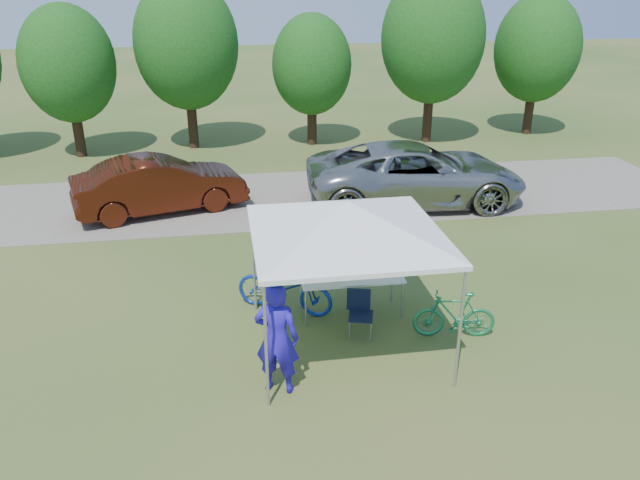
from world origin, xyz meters
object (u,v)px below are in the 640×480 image
object	(u,v)px
minivan	(415,174)
sedan	(160,185)
bike_green	(454,315)
cyclist	(277,338)
folding_table	(351,278)
folding_chair	(360,309)
bike_blue	(285,287)
cooler	(327,269)

from	to	relation	value
minivan	sedan	world-z (taller)	minivan
bike_green	sedan	bearing A→B (deg)	-132.80
cyclist	minivan	distance (m)	9.38
sedan	minivan	bearing A→B (deg)	-109.57
folding_table	folding_chair	bearing A→B (deg)	-89.05
folding_table	bike_blue	world-z (taller)	bike_blue
minivan	sedan	xyz separation A→B (m)	(-7.13, 0.43, -0.09)
cyclist	bike_blue	world-z (taller)	cyclist
bike_green	minivan	world-z (taller)	minivan
cyclist	bike_blue	size ratio (longest dim) A/B	0.96
cooler	sedan	bearing A→B (deg)	119.40
bike_blue	sedan	world-z (taller)	sedan
folding_table	bike_green	size ratio (longest dim) A/B	1.32
folding_table	sedan	xyz separation A→B (m)	(-4.03, 6.34, 0.02)
cyclist	bike_green	xyz separation A→B (m)	(3.31, 1.06, -0.51)
bike_blue	minivan	world-z (taller)	minivan
folding_table	cooler	size ratio (longest dim) A/B	3.99
bike_green	minivan	bearing A→B (deg)	178.47
folding_table	bike_blue	size ratio (longest dim) A/B	0.99
cooler	bike_green	distance (m)	2.48
bike_green	cyclist	bearing A→B (deg)	-62.32
bike_blue	bike_green	xyz separation A→B (m)	(2.93, -1.44, -0.07)
cooler	folding_table	bearing A→B (deg)	-0.00
bike_blue	cyclist	bearing A→B (deg)	-159.79
cyclist	bike_green	distance (m)	3.51
cyclist	folding_table	bearing A→B (deg)	-107.83
folding_chair	cooler	size ratio (longest dim) A/B	1.74
bike_green	sedan	xyz separation A→B (m)	(-5.71, 7.48, 0.33)
folding_chair	bike_green	distance (m)	1.71
bike_blue	minivan	size ratio (longest dim) A/B	0.32
sedan	folding_chair	bearing A→B (deg)	-166.37
cooler	sedan	size ratio (longest dim) A/B	0.11
folding_chair	bike_blue	xyz separation A→B (m)	(-1.27, 1.05, 0.02)
cyclist	sedan	xyz separation A→B (m)	(-2.40, 8.54, -0.17)
folding_table	bike_green	distance (m)	2.05
folding_table	folding_chair	xyz separation A→B (m)	(0.01, -0.75, -0.26)
folding_chair	minivan	bearing A→B (deg)	80.27
folding_chair	bike_blue	bearing A→B (deg)	155.55
bike_green	cooler	bearing A→B (deg)	-108.22
folding_chair	cooler	xyz separation A→B (m)	(-0.47, 0.75, 0.48)
cyclist	bike_blue	xyz separation A→B (m)	(0.38, 2.50, -0.43)
cyclist	cooler	bearing A→B (deg)	-99.28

